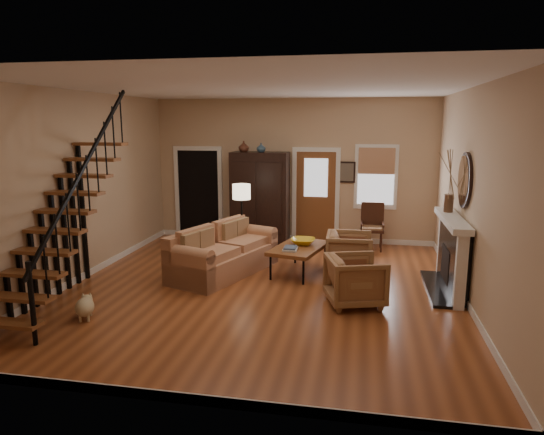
% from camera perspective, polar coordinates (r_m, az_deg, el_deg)
% --- Properties ---
extents(room, '(7.00, 7.33, 3.30)m').
position_cam_1_polar(room, '(9.70, -1.49, 3.70)').
color(room, brown).
rests_on(room, ground).
extents(staircase, '(0.94, 2.80, 3.20)m').
position_cam_1_polar(staircase, '(7.80, -23.80, 1.64)').
color(staircase, brown).
rests_on(staircase, ground).
extents(fireplace, '(0.33, 1.95, 2.30)m').
position_cam_1_polar(fireplace, '(8.52, 20.63, -3.32)').
color(fireplace, black).
rests_on(fireplace, ground).
extents(armoire, '(1.30, 0.60, 2.10)m').
position_cam_1_polar(armoire, '(11.16, -1.41, 2.32)').
color(armoire, black).
rests_on(armoire, ground).
extents(vase_a, '(0.24, 0.24, 0.25)m').
position_cam_1_polar(vase_a, '(11.03, -3.35, 8.33)').
color(vase_a, '#4C2619').
rests_on(vase_a, armoire).
extents(vase_b, '(0.20, 0.20, 0.21)m').
position_cam_1_polar(vase_b, '(10.94, -1.29, 8.22)').
color(vase_b, '#334C60').
rests_on(vase_b, armoire).
extents(sofa, '(1.70, 2.46, 0.84)m').
position_cam_1_polar(sofa, '(9.00, -5.65, -3.99)').
color(sofa, '#B97B54').
rests_on(sofa, ground).
extents(coffee_table, '(1.09, 1.49, 0.51)m').
position_cam_1_polar(coffee_table, '(9.03, 3.20, -4.97)').
color(coffee_table, brown).
rests_on(coffee_table, ground).
extents(bowl, '(0.46, 0.46, 0.11)m').
position_cam_1_polar(bowl, '(9.09, 3.66, -2.83)').
color(bowl, gold).
rests_on(bowl, coffee_table).
extents(books, '(0.25, 0.34, 0.06)m').
position_cam_1_polar(books, '(8.68, 2.17, -3.65)').
color(books, beige).
rests_on(books, coffee_table).
extents(armchair_left, '(1.04, 1.03, 0.77)m').
position_cam_1_polar(armchair_left, '(7.58, 9.79, -7.31)').
color(armchair_left, brown).
rests_on(armchair_left, ground).
extents(armchair_right, '(0.86, 0.84, 0.77)m').
position_cam_1_polar(armchair_right, '(9.10, 9.09, -4.14)').
color(armchair_right, brown).
rests_on(armchair_right, ground).
extents(floor_lamp, '(0.41, 0.41, 1.56)m').
position_cam_1_polar(floor_lamp, '(9.73, -3.57, -0.63)').
color(floor_lamp, black).
rests_on(floor_lamp, ground).
extents(side_chair, '(0.54, 0.54, 1.02)m').
position_cam_1_polar(side_chair, '(10.82, 11.70, -1.10)').
color(side_chair, '#3B1E12').
rests_on(side_chair, ground).
extents(dog, '(0.41, 0.50, 0.32)m').
position_cam_1_polar(dog, '(7.50, -21.16, -9.94)').
color(dog, beige).
rests_on(dog, ground).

